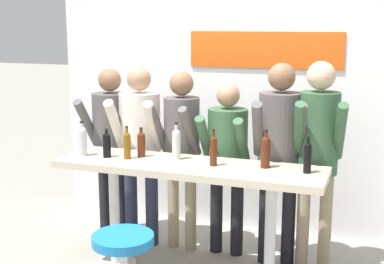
{
  "coord_description": "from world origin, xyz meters",
  "views": [
    {
      "loc": [
        1.47,
        -4.01,
        2.15
      ],
      "look_at": [
        0.0,
        0.09,
        1.26
      ],
      "focal_mm": 50.0,
      "sensor_mm": 36.0,
      "label": 1
    }
  ],
  "objects": [
    {
      "name": "wine_bottle_2",
      "position": [
        0.96,
        0.05,
        1.14
      ],
      "size": [
        0.06,
        0.06,
        0.3
      ],
      "color": "black",
      "rests_on": "tasting_table"
    },
    {
      "name": "tasting_table",
      "position": [
        -0.0,
        0.0,
        0.85
      ],
      "size": [
        2.26,
        0.6,
        1.01
      ],
      "color": "beige",
      "rests_on": "ground_plane"
    },
    {
      "name": "wine_bottle_6",
      "position": [
        0.62,
        0.09,
        1.15
      ],
      "size": [
        0.08,
        0.08,
        0.31
      ],
      "color": "#4C1E0F",
      "rests_on": "tasting_table"
    },
    {
      "name": "person_right",
      "position": [
        0.99,
        0.51,
        1.15
      ],
      "size": [
        0.47,
        0.6,
        1.84
      ],
      "rotation": [
        0.0,
        0.0,
        0.15
      ],
      "color": "gray",
      "rests_on": "ground_plane"
    },
    {
      "name": "wine_bottle_7",
      "position": [
        -0.55,
        -0.02,
        1.14
      ],
      "size": [
        0.06,
        0.06,
        0.28
      ],
      "color": "brown",
      "rests_on": "tasting_table"
    },
    {
      "name": "wine_bottle_4",
      "position": [
        -0.74,
        -0.03,
        1.12
      ],
      "size": [
        0.07,
        0.07,
        0.25
      ],
      "color": "black",
      "rests_on": "tasting_table"
    },
    {
      "name": "person_center_left",
      "position": [
        -0.27,
        0.54,
        1.07
      ],
      "size": [
        0.43,
        0.55,
        1.71
      ],
      "rotation": [
        0.0,
        0.0,
        -0.09
      ],
      "color": "gray",
      "rests_on": "ground_plane"
    },
    {
      "name": "bar_stool",
      "position": [
        -0.24,
        -0.74,
        0.43
      ],
      "size": [
        0.48,
        0.48,
        0.64
      ],
      "color": "silver",
      "rests_on": "ground_plane"
    },
    {
      "name": "person_left",
      "position": [
        -0.68,
        0.51,
        1.08
      ],
      "size": [
        0.5,
        0.6,
        1.75
      ],
      "rotation": [
        0.0,
        0.0,
        0.11
      ],
      "color": "#23283D",
      "rests_on": "ground_plane"
    },
    {
      "name": "wine_bottle_1",
      "position": [
        0.21,
        0.01,
        1.14
      ],
      "size": [
        0.06,
        0.06,
        0.3
      ],
      "color": "#4C1E0F",
      "rests_on": "tasting_table"
    },
    {
      "name": "person_center",
      "position": [
        0.17,
        0.57,
        0.99
      ],
      "size": [
        0.44,
        0.52,
        1.61
      ],
      "rotation": [
        0.0,
        0.0,
        -0.0
      ],
      "color": "black",
      "rests_on": "ground_plane"
    },
    {
      "name": "wine_bottle_0",
      "position": [
        -0.15,
        0.1,
        1.15
      ],
      "size": [
        0.07,
        0.07,
        0.32
      ],
      "color": "#B7BCC1",
      "rests_on": "tasting_table"
    },
    {
      "name": "wine_bottle_3",
      "position": [
        -0.46,
        0.08,
        1.13
      ],
      "size": [
        0.07,
        0.07,
        0.26
      ],
      "color": "#4C1E0F",
      "rests_on": "tasting_table"
    },
    {
      "name": "wine_bottle_5",
      "position": [
        -0.97,
        -0.05,
        1.15
      ],
      "size": [
        0.08,
        0.08,
        0.31
      ],
      "color": "#B7BCC1",
      "rests_on": "tasting_table"
    },
    {
      "name": "person_far_left",
      "position": [
        -1.03,
        0.59,
        1.06
      ],
      "size": [
        0.44,
        0.54,
        1.71
      ],
      "rotation": [
        0.0,
        0.0,
        -0.02
      ],
      "color": "black",
      "rests_on": "ground_plane"
    },
    {
      "name": "person_center_right",
      "position": [
        0.66,
        0.51,
        1.13
      ],
      "size": [
        0.5,
        0.61,
        1.82
      ],
      "rotation": [
        0.0,
        0.0,
        0.14
      ],
      "color": "black",
      "rests_on": "ground_plane"
    },
    {
      "name": "back_wall",
      "position": [
        0.0,
        1.33,
        1.39
      ],
      "size": [
        3.86,
        0.12,
        2.77
      ],
      "color": "white",
      "rests_on": "ground_plane"
    }
  ]
}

